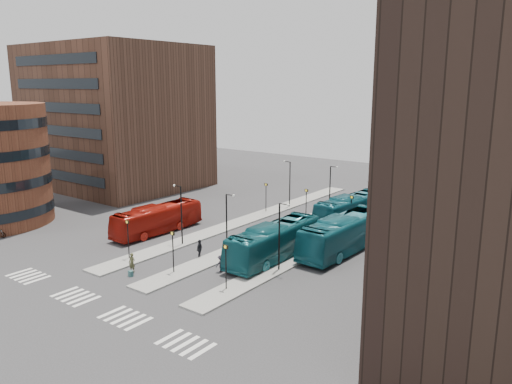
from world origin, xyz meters
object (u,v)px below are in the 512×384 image
Objects in this scene: suitcase at (131,274)px; red_bus at (158,219)px; commuter_c at (221,264)px; commuter_b at (200,249)px; teal_bus_c at (345,233)px; traveller at (132,263)px; commuter_a at (161,226)px; teal_bus_b at (351,209)px; teal_bus_a at (274,241)px; teal_bus_d at (434,197)px.

suitcase is 12.94m from red_bus.
commuter_b is at bearing -97.14° from commuter_c.
teal_bus_c is at bearing -63.61° from commuter_b.
suitcase is at bearing 148.65° from commuter_b.
red_bus is 7.47× the size of commuter_c.
traveller is (-0.64, 0.71, 0.63)m from suitcase.
suitcase is 0.04× the size of red_bus.
suitcase is 0.32× the size of commuter_a.
red_bus is 0.86× the size of teal_bus_c.
suitcase is 27.93m from teal_bus_b.
commuter_c is (5.48, 5.48, 0.51)m from suitcase.
teal_bus_d reaches higher than teal_bus_a.
teal_bus_d is 8.28× the size of commuter_c.
commuter_a reaches higher than commuter_c.
teal_bus_b is 27.41m from traveller.
commuter_a is at bearing 134.83° from suitcase.
teal_bus_a is 0.94× the size of teal_bus_c.
suitcase is 0.27× the size of commuter_b.
teal_bus_c is 7.52× the size of traveller.
teal_bus_d reaches higher than suitcase.
commuter_a is at bearing 50.50° from commuter_b.
commuter_c is at bearing -129.28° from commuter_b.
teal_bus_b is (0.03, 15.84, -0.04)m from teal_bus_a.
teal_bus_a is 7.09× the size of traveller.
traveller is at bearing -128.23° from teal_bus_a.
traveller is 7.76m from commuter_c.
teal_bus_b is at bearing 89.15° from teal_bus_a.
commuter_a is at bearing -97.29° from commuter_c.
teal_bus_d is 6.91× the size of commuter_b.
teal_bus_c reaches higher than teal_bus_a.
commuter_b is (2.21, 6.24, 0.03)m from traveller.
commuter_a is at bearing 43.57° from red_bus.
teal_bus_b is at bearing -120.77° from commuter_a.
teal_bus_c is 1.05× the size of teal_bus_d.
commuter_a reaches higher than suitcase.
teal_bus_c is at bearing -60.94° from teal_bus_b.
suitcase is at bearing -51.32° from red_bus.
teal_bus_d is (13.27, 39.05, 1.50)m from suitcase.
teal_bus_a is at bearing -123.84° from teal_bus_c.
teal_bus_c is at bearing 20.37° from red_bus.
teal_bus_c is at bearing 39.24° from traveller.
traveller is 11.95m from commuter_a.
commuter_b is at bearing -100.20° from teal_bus_b.
commuter_a is 9.79m from commuter_b.
red_bus is at bearing -128.74° from teal_bus_d.
commuter_a is 0.86× the size of commuter_b.
teal_bus_a reaches higher than commuter_a.
teal_bus_d is at bearing 69.96° from teal_bus_b.
traveller is at bearing -38.58° from commuter_c.
commuter_a is (-19.17, -6.55, -1.05)m from teal_bus_c.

